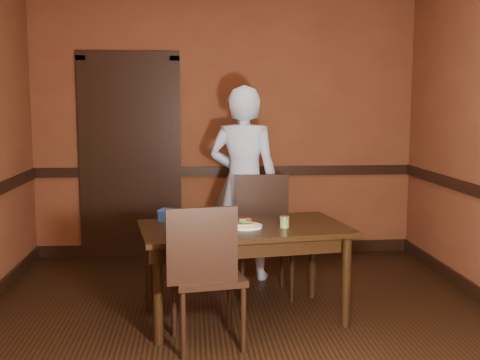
{
  "coord_description": "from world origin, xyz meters",
  "views": [
    {
      "loc": [
        -0.36,
        -4.1,
        1.63
      ],
      "look_at": [
        0.0,
        0.35,
        1.05
      ],
      "focal_mm": 45.0,
      "sensor_mm": 36.0,
      "label": 1
    }
  ],
  "objects": [
    {
      "name": "floor",
      "position": [
        0.0,
        0.0,
        0.0
      ],
      "size": [
        4.0,
        4.5,
        0.01
      ],
      "primitive_type": "cube",
      "color": "black",
      "rests_on": "ground"
    },
    {
      "name": "wall_back",
      "position": [
        0.0,
        2.25,
        1.35
      ],
      "size": [
        4.0,
        0.02,
        2.7
      ],
      "primitive_type": "cube",
      "color": "brown",
      "rests_on": "ground"
    },
    {
      "name": "wall_front",
      "position": [
        0.0,
        -2.25,
        1.35
      ],
      "size": [
        4.0,
        0.02,
        2.7
      ],
      "primitive_type": "cube",
      "color": "brown",
      "rests_on": "ground"
    },
    {
      "name": "dado_back",
      "position": [
        0.0,
        2.23,
        0.9
      ],
      "size": [
        4.0,
        0.03,
        0.1
      ],
      "primitive_type": "cube",
      "color": "black",
      "rests_on": "ground"
    },
    {
      "name": "baseboard_back",
      "position": [
        0.0,
        2.23,
        0.06
      ],
      "size": [
        4.0,
        0.03,
        0.12
      ],
      "primitive_type": "cube",
      "color": "black",
      "rests_on": "ground"
    },
    {
      "name": "door",
      "position": [
        -1.0,
        2.22,
        1.09
      ],
      "size": [
        1.05,
        0.07,
        2.2
      ],
      "color": "black",
      "rests_on": "ground"
    },
    {
      "name": "dining_table",
      "position": [
        0.02,
        0.29,
        0.36
      ],
      "size": [
        1.63,
        1.08,
        0.71
      ],
      "primitive_type": "cube",
      "rotation": [
        0.0,
        0.0,
        0.16
      ],
      "color": "black",
      "rests_on": "floor"
    },
    {
      "name": "chair_far",
      "position": [
        0.23,
        0.81,
        0.5
      ],
      "size": [
        0.49,
        0.49,
        1.0
      ],
      "primitive_type": null,
      "rotation": [
        0.0,
        0.0,
        0.05
      ],
      "color": "black",
      "rests_on": "floor"
    },
    {
      "name": "chair_near",
      "position": [
        -0.26,
        -0.19,
        0.49
      ],
      "size": [
        0.53,
        0.53,
        0.98
      ],
      "primitive_type": null,
      "rotation": [
        0.0,
        0.0,
        3.31
      ],
      "color": "black",
      "rests_on": "floor"
    },
    {
      "name": "person",
      "position": [
        0.12,
        1.37,
        0.89
      ],
      "size": [
        0.75,
        0.6,
        1.78
      ],
      "primitive_type": "imported",
      "rotation": [
        0.0,
        0.0,
        2.83
      ],
      "color": "#B2D0F1",
      "rests_on": "floor"
    },
    {
      "name": "sandwich_plate",
      "position": [
        0.03,
        0.23,
        0.73
      ],
      "size": [
        0.26,
        0.26,
        0.06
      ],
      "rotation": [
        0.0,
        0.0,
        -0.18
      ],
      "color": "white",
      "rests_on": "dining_table"
    },
    {
      "name": "sauce_jar",
      "position": [
        0.32,
        0.2,
        0.75
      ],
      "size": [
        0.07,
        0.07,
        0.08
      ],
      "rotation": [
        0.0,
        0.0,
        0.16
      ],
      "color": "#61923E",
      "rests_on": "dining_table"
    },
    {
      "name": "cheese_saucer",
      "position": [
        -0.38,
        0.29,
        0.73
      ],
      "size": [
        0.15,
        0.15,
        0.05
      ],
      "rotation": [
        0.0,
        0.0,
        -0.04
      ],
      "color": "white",
      "rests_on": "dining_table"
    },
    {
      "name": "food_tub",
      "position": [
        -0.51,
        0.53,
        0.76
      ],
      "size": [
        0.24,
        0.2,
        0.09
      ],
      "rotation": [
        0.0,
        0.0,
        -0.3
      ],
      "color": "blue",
      "rests_on": "dining_table"
    },
    {
      "name": "wrapped_veg",
      "position": [
        -0.42,
        -0.03,
        0.75
      ],
      "size": [
        0.24,
        0.13,
        0.06
      ],
      "primitive_type": "cylinder",
      "rotation": [
        0.0,
        1.57,
        0.3
      ],
      "color": "#195518",
      "rests_on": "dining_table"
    }
  ]
}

